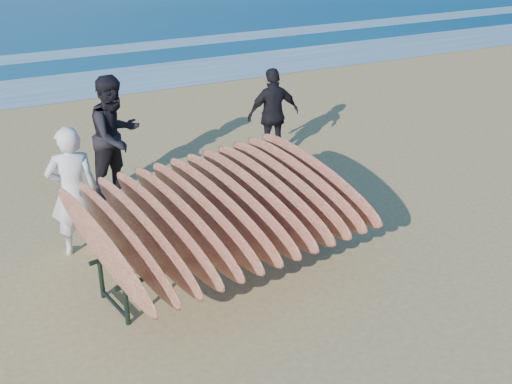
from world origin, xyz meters
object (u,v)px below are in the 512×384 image
person_white (73,192)px  person_dark_a (116,136)px  person_dark_b (273,114)px  surfboard_rack (221,209)px

person_white → person_dark_a: 1.83m
person_dark_a → person_dark_b: bearing=-23.0°
person_white → person_dark_a: (0.96, 1.56, 0.07)m
person_white → person_dark_b: size_ratio=1.08×
surfboard_rack → person_dark_b: size_ratio=2.19×
surfboard_rack → person_dark_a: (-0.57, 2.78, 0.10)m
person_dark_a → person_dark_b: person_dark_a is taller
person_white → person_dark_a: size_ratio=0.92×
person_white → person_dark_b: 4.21m
person_dark_a → surfboard_rack: bearing=-106.6°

